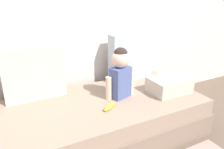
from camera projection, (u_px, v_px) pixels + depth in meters
ground_plane at (103, 136)px, 2.22m from camera, size 12.00×12.00×0.00m
back_wall at (77, 15)px, 2.34m from camera, size 5.13×0.10×2.22m
couch at (103, 119)px, 2.16m from camera, size 1.93×0.96×0.38m
throw_pillow_left at (34, 73)px, 2.09m from camera, size 0.55×0.16×0.50m
throw_pillow_right at (130, 57)px, 2.54m from camera, size 0.50×0.16×0.53m
toddler at (120, 71)px, 2.09m from camera, size 0.30×0.17×0.49m
banana at (110, 106)px, 1.96m from camera, size 0.17×0.13×0.04m
folded_blanket at (169, 85)px, 2.26m from camera, size 0.40×0.28×0.15m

